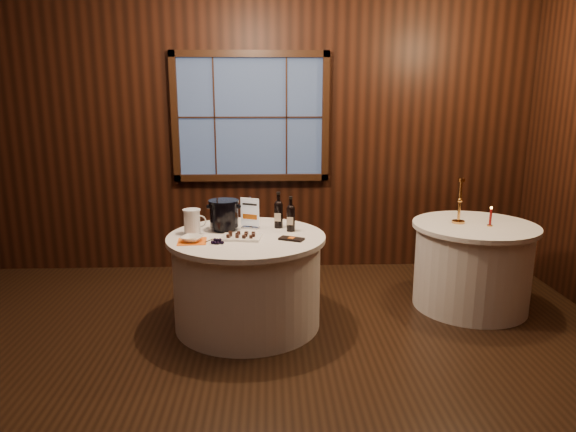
{
  "coord_description": "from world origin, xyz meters",
  "views": [
    {
      "loc": [
        0.19,
        -3.01,
        1.87
      ],
      "look_at": [
        0.33,
        0.9,
        0.95
      ],
      "focal_mm": 32.0,
      "sensor_mm": 36.0,
      "label": 1
    }
  ],
  "objects_px": {
    "port_bottle_left": "(278,212)",
    "chocolate_plate": "(241,236)",
    "ice_bucket": "(224,214)",
    "chocolate_box": "(291,239)",
    "glass_pitcher": "(192,221)",
    "red_candle": "(490,218)",
    "port_bottle_right": "(291,216)",
    "sign_stand": "(250,218)",
    "cracker_bowl": "(192,239)",
    "main_table": "(247,280)",
    "brass_candlestick": "(459,207)",
    "grape_bunch": "(217,241)",
    "side_table": "(472,265)"
  },
  "relations": [
    {
      "from": "port_bottle_left",
      "to": "chocolate_plate",
      "type": "bearing_deg",
      "value": -119.77
    },
    {
      "from": "ice_bucket",
      "to": "chocolate_plate",
      "type": "bearing_deg",
      "value": -59.39
    },
    {
      "from": "ice_bucket",
      "to": "chocolate_box",
      "type": "xyz_separation_m",
      "value": [
        0.55,
        -0.32,
        -0.13
      ]
    },
    {
      "from": "glass_pitcher",
      "to": "red_candle",
      "type": "bearing_deg",
      "value": 4.9
    },
    {
      "from": "port_bottle_left",
      "to": "port_bottle_right",
      "type": "relative_size",
      "value": 1.06
    },
    {
      "from": "sign_stand",
      "to": "cracker_bowl",
      "type": "relative_size",
      "value": 1.67
    },
    {
      "from": "main_table",
      "to": "port_bottle_left",
      "type": "distance_m",
      "value": 0.63
    },
    {
      "from": "ice_bucket",
      "to": "main_table",
      "type": "bearing_deg",
      "value": -41.49
    },
    {
      "from": "sign_stand",
      "to": "brass_candlestick",
      "type": "relative_size",
      "value": 0.68
    },
    {
      "from": "main_table",
      "to": "glass_pitcher",
      "type": "xyz_separation_m",
      "value": [
        -0.44,
        0.06,
        0.49
      ]
    },
    {
      "from": "sign_stand",
      "to": "ice_bucket",
      "type": "xyz_separation_m",
      "value": [
        -0.22,
        -0.05,
        0.04
      ]
    },
    {
      "from": "main_table",
      "to": "ice_bucket",
      "type": "height_order",
      "value": "ice_bucket"
    },
    {
      "from": "chocolate_box",
      "to": "main_table",
      "type": "bearing_deg",
      "value": -177.02
    },
    {
      "from": "glass_pitcher",
      "to": "cracker_bowl",
      "type": "bearing_deg",
      "value": -81.86
    },
    {
      "from": "port_bottle_left",
      "to": "chocolate_box",
      "type": "height_order",
      "value": "port_bottle_left"
    },
    {
      "from": "chocolate_plate",
      "to": "chocolate_box",
      "type": "distance_m",
      "value": 0.4
    },
    {
      "from": "ice_bucket",
      "to": "chocolate_plate",
      "type": "xyz_separation_m",
      "value": [
        0.16,
        -0.26,
        -0.12
      ]
    },
    {
      "from": "chocolate_plate",
      "to": "port_bottle_right",
      "type": "bearing_deg",
      "value": 27.77
    },
    {
      "from": "sign_stand",
      "to": "port_bottle_left",
      "type": "bearing_deg",
      "value": 25.89
    },
    {
      "from": "main_table",
      "to": "port_bottle_left",
      "type": "height_order",
      "value": "port_bottle_left"
    },
    {
      "from": "ice_bucket",
      "to": "glass_pitcher",
      "type": "relative_size",
      "value": 1.25
    },
    {
      "from": "main_table",
      "to": "red_candle",
      "type": "distance_m",
      "value": 2.15
    },
    {
      "from": "glass_pitcher",
      "to": "sign_stand",
      "type": "bearing_deg",
      "value": 20.31
    },
    {
      "from": "chocolate_plate",
      "to": "grape_bunch",
      "type": "relative_size",
      "value": 2.0
    },
    {
      "from": "ice_bucket",
      "to": "brass_candlestick",
      "type": "xyz_separation_m",
      "value": [
        2.05,
        0.17,
        0.01
      ]
    },
    {
      "from": "main_table",
      "to": "chocolate_box",
      "type": "bearing_deg",
      "value": -22.51
    },
    {
      "from": "ice_bucket",
      "to": "brass_candlestick",
      "type": "distance_m",
      "value": 2.06
    },
    {
      "from": "sign_stand",
      "to": "chocolate_plate",
      "type": "distance_m",
      "value": 0.33
    },
    {
      "from": "chocolate_box",
      "to": "cracker_bowl",
      "type": "bearing_deg",
      "value": -152.79
    },
    {
      "from": "chocolate_box",
      "to": "chocolate_plate",
      "type": "bearing_deg",
      "value": -162.41
    },
    {
      "from": "main_table",
      "to": "sign_stand",
      "type": "relative_size",
      "value": 4.7
    },
    {
      "from": "port_bottle_left",
      "to": "brass_candlestick",
      "type": "height_order",
      "value": "brass_candlestick"
    },
    {
      "from": "port_bottle_left",
      "to": "grape_bunch",
      "type": "relative_size",
      "value": 1.87
    },
    {
      "from": "port_bottle_right",
      "to": "port_bottle_left",
      "type": "bearing_deg",
      "value": 142.37
    },
    {
      "from": "port_bottle_right",
      "to": "chocolate_plate",
      "type": "xyz_separation_m",
      "value": [
        -0.4,
        -0.21,
        -0.11
      ]
    },
    {
      "from": "chocolate_plate",
      "to": "red_candle",
      "type": "height_order",
      "value": "red_candle"
    },
    {
      "from": "chocolate_plate",
      "to": "grape_bunch",
      "type": "xyz_separation_m",
      "value": [
        -0.18,
        -0.13,
        0.0
      ]
    },
    {
      "from": "sign_stand",
      "to": "brass_candlestick",
      "type": "height_order",
      "value": "brass_candlestick"
    },
    {
      "from": "side_table",
      "to": "glass_pitcher",
      "type": "bearing_deg",
      "value": -174.43
    },
    {
      "from": "port_bottle_left",
      "to": "ice_bucket",
      "type": "xyz_separation_m",
      "value": [
        -0.46,
        -0.07,
        0.0
      ]
    },
    {
      "from": "side_table",
      "to": "chocolate_box",
      "type": "xyz_separation_m",
      "value": [
        -1.64,
        -0.45,
        0.39
      ]
    },
    {
      "from": "brass_candlestick",
      "to": "sign_stand",
      "type": "bearing_deg",
      "value": -176.24
    },
    {
      "from": "side_table",
      "to": "glass_pitcher",
      "type": "xyz_separation_m",
      "value": [
        -2.44,
        -0.24,
        0.49
      ]
    },
    {
      "from": "main_table",
      "to": "red_candle",
      "type": "bearing_deg",
      "value": 5.97
    },
    {
      "from": "glass_pitcher",
      "to": "red_candle",
      "type": "distance_m",
      "value": 2.54
    },
    {
      "from": "glass_pitcher",
      "to": "cracker_bowl",
      "type": "xyz_separation_m",
      "value": [
        0.03,
        -0.23,
        -0.08
      ]
    },
    {
      "from": "ice_bucket",
      "to": "sign_stand",
      "type": "bearing_deg",
      "value": 13.86
    },
    {
      "from": "sign_stand",
      "to": "port_bottle_right",
      "type": "xyz_separation_m",
      "value": [
        0.34,
        -0.11,
        0.03
      ]
    },
    {
      "from": "glass_pitcher",
      "to": "cracker_bowl",
      "type": "distance_m",
      "value": 0.25
    },
    {
      "from": "sign_stand",
      "to": "chocolate_plate",
      "type": "xyz_separation_m",
      "value": [
        -0.06,
        -0.32,
        -0.08
      ]
    }
  ]
}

